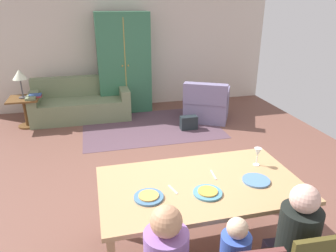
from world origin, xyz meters
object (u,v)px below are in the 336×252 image
armoire (124,63)px  plate_near_man (149,197)px  couch (81,104)px  side_table (25,108)px  person_woman (292,250)px  handbag (189,123)px  book_lower (36,96)px  table_lamp (19,76)px  wine_glass (258,153)px  plate_near_child (208,193)px  plate_near_woman (256,180)px  dining_table (200,189)px  armchair (207,104)px  book_upper (35,95)px

armoire → plate_near_man: bearing=-94.1°
couch → side_table: bearing=-166.0°
person_woman → handbag: 3.76m
book_lower → table_lamp: bearing=-176.9°
book_lower → handbag: size_ratio=0.69×
wine_glass → side_table: size_ratio=0.32×
plate_near_child → plate_near_woman: 0.51m
dining_table → handbag: dining_table is taller
armchair → book_lower: bearing=172.1°
plate_near_woman → table_lamp: 4.82m
plate_near_child → armoire: armoire is taller
couch → table_lamp: size_ratio=3.62×
side_table → book_lower: 0.31m
armoire → side_table: 2.18m
armoire → couch: bearing=-162.3°
dining_table → armchair: armchair is taller
person_woman → table_lamp: size_ratio=2.05×
plate_near_woman → armoire: size_ratio=0.12×
plate_near_man → armchair: bearing=62.3°
plate_near_child → book_lower: (-1.94, 4.11, -0.18)m
person_woman → dining_table: bearing=125.4°
plate_near_woman → book_upper: (-2.45, 4.03, -0.15)m
plate_near_child → person_woman: size_ratio=0.23×
plate_near_child → book_lower: size_ratio=1.14×
wine_glass → book_upper: 4.58m
plate_near_woman → dining_table: bearing=168.7°
handbag → book_upper: bearing=161.9°
plate_near_man → side_table: (-1.66, 4.03, -0.39)m
plate_near_woman → armoire: (-0.67, 4.58, 0.28)m
plate_near_woman → armchair: bearing=76.2°
table_lamp → armchair: bearing=-7.2°
wine_glass → handbag: (0.20, 2.83, -0.76)m
person_woman → couch: person_woman is taller
plate_near_child → handbag: size_ratio=0.78×
couch → book_upper: size_ratio=8.89×
wine_glass → plate_near_child: bearing=-151.3°
person_woman → side_table: size_ratio=1.91×
plate_near_child → handbag: plate_near_child is taller
armchair → plate_near_man: bearing=-117.7°
person_woman → handbag: person_woman is taller
plate_near_child → couch: 4.52m
side_table → table_lamp: (-0.00, -0.00, 0.63)m
table_lamp → handbag: table_lamp is taller
plate_near_woman → wine_glass: wine_glass is taller
book_lower → couch: bearing=16.8°
armoire → book_upper: armoire is taller
wine_glass → table_lamp: bearing=127.1°
person_woman → armoire: (-0.67, 5.19, 0.54)m
book_lower → handbag: 2.98m
armoire → book_lower: armoire is taller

